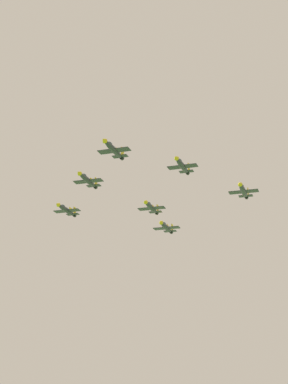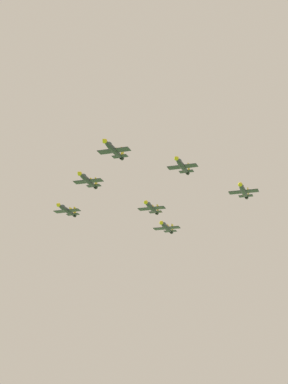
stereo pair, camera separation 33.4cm
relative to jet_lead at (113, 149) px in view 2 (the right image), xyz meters
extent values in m
ellipsoid|color=#2D3338|center=(0.00, -0.02, -0.07)|extent=(3.77, 12.84, 1.64)
cone|color=gold|center=(1.20, 6.97, -0.07)|extent=(1.65, 1.85, 1.39)
ellipsoid|color=#334751|center=(0.47, 2.74, 0.55)|extent=(1.58, 2.36, 0.96)
cube|color=#2D3338|center=(-0.11, -0.65, -0.16)|extent=(9.46, 4.41, 0.16)
cube|color=gold|center=(-4.15, 0.04, -0.11)|extent=(1.07, 2.69, 0.20)
cube|color=gold|center=(3.92, -1.35, -0.11)|extent=(1.07, 2.69, 0.20)
cube|color=#2D3338|center=(-0.91, -5.30, -0.07)|extent=(4.65, 2.71, 0.16)
cube|color=gold|center=(-1.68, -4.91, 1.12)|extent=(0.52, 1.83, 2.37)
cube|color=gold|center=(-0.06, -5.19, 1.12)|extent=(0.52, 1.83, 2.37)
cylinder|color=black|center=(-1.15, -6.66, -0.07)|extent=(1.28, 1.09, 1.15)
ellipsoid|color=#2D3338|center=(-17.66, -15.09, -0.20)|extent=(3.63, 12.56, 1.60)
cone|color=gold|center=(-16.52, -8.24, -0.20)|extent=(1.61, 1.80, 1.36)
ellipsoid|color=#334751|center=(-17.21, -12.39, 0.40)|extent=(1.54, 2.31, 0.94)
cube|color=#2D3338|center=(-17.76, -15.71, -0.29)|extent=(9.25, 4.27, 0.16)
cube|color=gold|center=(-21.71, -15.05, -0.25)|extent=(1.04, 2.63, 0.19)
cube|color=gold|center=(-13.81, -16.36, -0.25)|extent=(1.04, 2.63, 0.19)
cube|color=#2D3338|center=(-18.52, -20.26, -0.20)|extent=(4.54, 2.63, 0.16)
cube|color=gold|center=(-19.27, -19.88, 0.95)|extent=(0.50, 1.79, 2.32)
cube|color=gold|center=(-17.69, -20.14, 0.95)|extent=(0.50, 1.79, 2.32)
cylinder|color=black|center=(-18.74, -21.59, -0.20)|extent=(1.25, 1.06, 1.12)
ellipsoid|color=#2D3338|center=(12.02, -19.87, -1.55)|extent=(3.48, 12.93, 1.65)
cone|color=gold|center=(13.05, -12.80, -1.55)|extent=(1.62, 1.83, 1.40)
ellipsoid|color=#334751|center=(12.43, -17.08, -0.93)|extent=(1.54, 2.35, 0.96)
cube|color=#2D3338|center=(11.93, -20.51, -1.64)|extent=(9.49, 4.22, 0.16)
cube|color=gold|center=(7.85, -19.92, -1.60)|extent=(1.01, 2.70, 0.20)
cube|color=gold|center=(16.01, -21.10, -1.60)|extent=(1.01, 2.70, 0.20)
cube|color=#2D3338|center=(11.25, -25.21, -1.55)|extent=(4.64, 2.63, 0.16)
cube|color=gold|center=(10.47, -24.83, -0.36)|extent=(0.48, 1.84, 2.38)
cube|color=gold|center=(12.10, -25.07, -0.36)|extent=(0.48, 1.84, 2.38)
cylinder|color=black|center=(11.04, -26.58, -1.55)|extent=(1.27, 1.07, 1.15)
ellipsoid|color=#2D3338|center=(-35.31, -30.16, -3.94)|extent=(3.49, 13.01, 1.66)
cone|color=gold|center=(-34.28, -23.04, -3.94)|extent=(1.63, 1.84, 1.41)
ellipsoid|color=#334751|center=(-34.91, -27.35, -3.32)|extent=(1.55, 2.37, 0.97)
cube|color=#2D3338|center=(-35.40, -30.80, -4.03)|extent=(9.54, 4.24, 0.17)
cube|color=gold|center=(-39.51, -30.20, -3.99)|extent=(1.02, 2.72, 0.20)
cube|color=gold|center=(-31.30, -31.39, -3.99)|extent=(1.02, 2.72, 0.20)
cube|color=#2D3338|center=(-36.09, -35.52, -3.94)|extent=(4.67, 2.64, 0.17)
cube|color=gold|center=(-36.87, -35.15, -2.74)|extent=(0.48, 1.86, 2.40)
cube|color=gold|center=(-35.23, -35.39, -2.74)|extent=(0.48, 1.86, 2.40)
cylinder|color=black|center=(-36.29, -36.91, -3.94)|extent=(1.28, 1.08, 1.16)
ellipsoid|color=#2D3338|center=(24.05, -39.73, -4.70)|extent=(3.68, 12.75, 1.63)
cone|color=gold|center=(25.20, -32.77, -4.70)|extent=(1.63, 1.83, 1.38)
ellipsoid|color=#334751|center=(24.50, -36.98, -4.09)|extent=(1.56, 2.34, 0.95)
cube|color=#2D3338|center=(23.94, -40.35, -4.79)|extent=(9.39, 4.33, 0.16)
cube|color=gold|center=(19.93, -39.68, -4.74)|extent=(1.05, 2.67, 0.20)
cube|color=gold|center=(27.96, -41.02, -4.74)|extent=(1.05, 2.67, 0.20)
cube|color=#2D3338|center=(23.18, -44.97, -4.70)|extent=(4.61, 2.67, 0.16)
cube|color=gold|center=(22.42, -44.59, -3.52)|extent=(0.51, 1.82, 2.35)
cube|color=gold|center=(24.02, -44.85, -3.52)|extent=(0.51, 1.82, 2.35)
cylinder|color=black|center=(22.95, -46.32, -4.70)|extent=(1.27, 1.08, 1.14)
ellipsoid|color=#2D3338|center=(-5.63, -34.94, -6.62)|extent=(3.33, 12.44, 1.59)
cone|color=gold|center=(-4.65, -28.14, -6.62)|extent=(1.56, 1.76, 1.35)
ellipsoid|color=#334751|center=(-5.24, -32.25, -6.02)|extent=(1.48, 2.26, 0.93)
cube|color=#2D3338|center=(-5.72, -35.55, -6.70)|extent=(9.13, 4.05, 0.16)
cube|color=gold|center=(-9.65, -34.99, -6.66)|extent=(0.97, 2.60, 0.19)
cube|color=gold|center=(-1.79, -36.12, -6.66)|extent=(0.97, 2.60, 0.19)
cube|color=#2D3338|center=(-6.37, -40.07, -6.62)|extent=(4.47, 2.52, 0.16)
cube|color=gold|center=(-7.12, -39.72, -5.47)|extent=(0.46, 1.78, 2.29)
cube|color=gold|center=(-5.55, -39.94, -5.47)|extent=(0.46, 1.78, 2.29)
cylinder|color=black|center=(-6.56, -41.40, -6.62)|extent=(1.23, 1.03, 1.11)
ellipsoid|color=#2D3338|center=(-8.44, -52.40, -8.67)|extent=(3.57, 13.01, 1.66)
cone|color=gold|center=(-7.37, -45.29, -8.67)|extent=(1.64, 1.85, 1.41)
ellipsoid|color=#334751|center=(-8.02, -49.59, -8.05)|extent=(1.56, 2.37, 0.97)
cube|color=#2D3338|center=(-8.54, -53.04, -8.76)|extent=(9.56, 4.29, 0.17)
cube|color=gold|center=(-12.64, -52.42, -8.72)|extent=(1.03, 2.72, 0.20)
cube|color=gold|center=(-4.44, -53.66, -8.72)|extent=(1.03, 2.72, 0.20)
cube|color=#2D3338|center=(-9.25, -57.76, -8.67)|extent=(4.68, 2.67, 0.17)
cube|color=gold|center=(-10.04, -57.38, -7.47)|extent=(0.49, 1.86, 2.40)
cube|color=gold|center=(-8.39, -57.63, -7.47)|extent=(0.49, 1.86, 2.40)
cylinder|color=black|center=(-9.46, -59.15, -8.67)|extent=(1.29, 1.09, 1.16)
camera|label=1|loc=(-32.83, 159.80, -66.55)|focal=59.46mm
camera|label=2|loc=(-33.16, 159.75, -66.55)|focal=59.46mm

